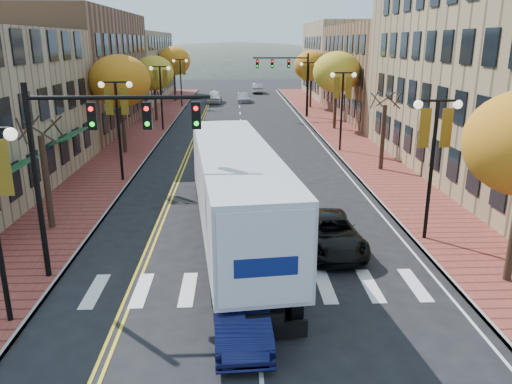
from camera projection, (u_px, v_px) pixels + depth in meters
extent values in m
plane|color=black|center=(257.00, 319.00, 15.51)|extent=(200.00, 200.00, 0.00)
cube|color=brown|center=(145.00, 133.00, 46.20)|extent=(4.00, 85.00, 0.15)
cube|color=brown|center=(337.00, 132.00, 46.92)|extent=(4.00, 85.00, 0.15)
cube|color=brown|center=(63.00, 71.00, 47.64)|extent=(12.00, 24.00, 11.00)
cube|color=#9E8966|center=(121.00, 66.00, 71.76)|extent=(12.00, 26.00, 9.50)
cube|color=brown|center=(408.00, 72.00, 54.95)|extent=(15.00, 24.00, 10.00)
cube|color=#9E8966|center=(360.00, 60.00, 75.83)|extent=(15.00, 20.00, 11.00)
cylinder|color=#382619|center=(47.00, 182.00, 22.14)|extent=(0.28, 0.28, 4.20)
cylinder|color=#382619|center=(123.00, 120.00, 37.34)|extent=(0.28, 0.28, 4.90)
ellipsoid|color=orange|center=(120.00, 81.00, 36.50)|extent=(4.48, 4.48, 3.81)
cylinder|color=#382619|center=(155.00, 99.00, 52.68)|extent=(0.28, 0.28, 4.55)
ellipsoid|color=yellow|center=(154.00, 73.00, 51.91)|extent=(4.16, 4.16, 3.54)
cylinder|color=#382619|center=(175.00, 83.00, 69.82)|extent=(0.28, 0.28, 5.04)
ellipsoid|color=orange|center=(174.00, 61.00, 68.96)|extent=(4.61, 4.61, 3.92)
cylinder|color=#382619|center=(383.00, 138.00, 32.42)|extent=(0.28, 0.28, 4.20)
cylinder|color=#382619|center=(335.00, 103.00, 47.62)|extent=(0.28, 0.28, 4.90)
ellipsoid|color=yellow|center=(337.00, 72.00, 46.78)|extent=(4.48, 4.48, 3.81)
cylinder|color=#382619|center=(311.00, 88.00, 62.93)|extent=(0.28, 0.28, 4.76)
ellipsoid|color=orange|center=(311.00, 66.00, 62.13)|extent=(4.35, 4.35, 3.70)
sphere|color=#FFF2CC|center=(11.00, 134.00, 13.54)|extent=(0.36, 0.36, 0.36)
cube|color=gold|center=(3.00, 168.00, 13.80)|extent=(0.45, 0.03, 1.60)
cylinder|color=black|center=(119.00, 133.00, 29.63)|extent=(0.16, 0.16, 6.00)
cylinder|color=black|center=(115.00, 82.00, 28.76)|extent=(1.60, 0.10, 0.10)
sphere|color=#FFF2CC|center=(101.00, 85.00, 28.77)|extent=(0.36, 0.36, 0.36)
sphere|color=#FFF2CC|center=(129.00, 85.00, 28.84)|extent=(0.36, 0.36, 0.36)
cube|color=gold|center=(109.00, 101.00, 29.06)|extent=(0.45, 0.03, 1.60)
cube|color=gold|center=(124.00, 101.00, 29.10)|extent=(0.45, 0.03, 1.60)
cylinder|color=black|center=(161.00, 99.00, 46.84)|extent=(0.16, 0.16, 6.00)
cylinder|color=black|center=(160.00, 67.00, 45.97)|extent=(1.60, 0.10, 0.10)
sphere|color=#FFF2CC|center=(151.00, 68.00, 45.98)|extent=(0.36, 0.36, 0.36)
sphere|color=#FFF2CC|center=(168.00, 68.00, 46.04)|extent=(0.36, 0.36, 0.36)
cube|color=gold|center=(155.00, 79.00, 46.27)|extent=(0.45, 0.03, 1.60)
cube|color=gold|center=(165.00, 79.00, 46.30)|extent=(0.45, 0.03, 1.60)
cylinder|color=black|center=(181.00, 84.00, 64.05)|extent=(0.16, 0.16, 6.00)
cylinder|color=black|center=(180.00, 60.00, 63.17)|extent=(1.60, 0.10, 0.10)
sphere|color=#FFF2CC|center=(174.00, 61.00, 63.19)|extent=(0.36, 0.36, 0.36)
sphere|color=#FFF2CC|center=(186.00, 61.00, 63.25)|extent=(0.36, 0.36, 0.36)
cube|color=gold|center=(177.00, 68.00, 63.48)|extent=(0.45, 0.03, 1.60)
cube|color=gold|center=(184.00, 68.00, 63.51)|extent=(0.45, 0.03, 1.60)
cylinder|color=black|center=(431.00, 174.00, 20.67)|extent=(0.16, 0.16, 6.00)
cylinder|color=black|center=(439.00, 101.00, 19.80)|extent=(1.60, 0.10, 0.10)
sphere|color=#FFF2CC|center=(418.00, 105.00, 19.81)|extent=(0.36, 0.36, 0.36)
sphere|color=#FFF2CC|center=(458.00, 104.00, 19.88)|extent=(0.36, 0.36, 0.36)
cube|color=gold|center=(425.00, 128.00, 20.10)|extent=(0.45, 0.03, 1.60)
cube|color=gold|center=(447.00, 128.00, 20.14)|extent=(0.45, 0.03, 1.60)
cylinder|color=black|center=(342.00, 113.00, 37.88)|extent=(0.16, 0.16, 6.00)
cylinder|color=black|center=(344.00, 73.00, 37.01)|extent=(1.60, 0.10, 0.10)
sphere|color=#FFF2CC|center=(333.00, 75.00, 37.02)|extent=(0.36, 0.36, 0.36)
sphere|color=#FFF2CC|center=(354.00, 75.00, 37.08)|extent=(0.36, 0.36, 0.36)
cube|color=gold|center=(337.00, 88.00, 37.31)|extent=(0.45, 0.03, 1.60)
cube|color=gold|center=(349.00, 88.00, 37.35)|extent=(0.45, 0.03, 1.60)
cylinder|color=black|center=(308.00, 91.00, 55.09)|extent=(0.16, 0.16, 6.00)
cylinder|color=black|center=(309.00, 63.00, 54.21)|extent=(1.60, 0.10, 0.10)
sphere|color=#FFF2CC|center=(301.00, 64.00, 54.23)|extent=(0.36, 0.36, 0.36)
sphere|color=#FFF2CC|center=(316.00, 64.00, 54.29)|extent=(0.36, 0.36, 0.36)
cube|color=gold|center=(304.00, 73.00, 54.52)|extent=(0.45, 0.03, 1.60)
cube|color=gold|center=(313.00, 73.00, 54.55)|extent=(0.45, 0.03, 1.60)
cylinder|color=black|center=(37.00, 186.00, 17.06)|extent=(0.20, 0.20, 7.00)
cylinder|color=black|center=(119.00, 98.00, 16.31)|extent=(6.00, 0.14, 0.14)
cube|color=black|center=(92.00, 116.00, 16.45)|extent=(0.30, 0.25, 0.90)
sphere|color=#FF0C0C|center=(91.00, 109.00, 16.24)|extent=(0.16, 0.16, 0.16)
cube|color=black|center=(147.00, 116.00, 16.52)|extent=(0.30, 0.25, 0.90)
sphere|color=#FF0C0C|center=(146.00, 109.00, 16.31)|extent=(0.16, 0.16, 0.16)
cube|color=black|center=(196.00, 115.00, 16.59)|extent=(0.30, 0.25, 0.90)
sphere|color=#FF0C0C|center=(196.00, 108.00, 16.38)|extent=(0.16, 0.16, 0.16)
cylinder|color=black|center=(307.00, 86.00, 54.94)|extent=(0.20, 0.20, 7.00)
cylinder|color=black|center=(281.00, 58.00, 53.95)|extent=(6.00, 0.14, 0.14)
cube|color=black|center=(289.00, 64.00, 54.16)|extent=(0.30, 0.25, 0.90)
sphere|color=#FF0C0C|center=(289.00, 61.00, 53.95)|extent=(0.16, 0.16, 0.16)
cube|color=black|center=(272.00, 64.00, 54.08)|extent=(0.30, 0.25, 0.90)
sphere|color=#FF0C0C|center=(272.00, 61.00, 53.88)|extent=(0.16, 0.16, 0.16)
cube|color=black|center=(257.00, 64.00, 54.02)|extent=(0.30, 0.25, 0.90)
sphere|color=#FF0C0C|center=(257.00, 61.00, 53.81)|extent=(0.16, 0.16, 0.16)
cube|color=black|center=(236.00, 230.00, 20.26)|extent=(2.62, 14.00, 0.38)
cube|color=silver|center=(236.00, 186.00, 19.71)|extent=(4.32, 14.19, 3.01)
cube|color=black|center=(219.00, 161.00, 28.14)|extent=(3.03, 3.50, 2.69)
cylinder|color=black|center=(220.00, 311.00, 14.92)|extent=(0.49, 1.11, 1.07)
cylinder|color=black|center=(294.00, 305.00, 15.25)|extent=(0.49, 1.11, 1.07)
cylinder|color=black|center=(217.00, 290.00, 16.14)|extent=(0.49, 1.11, 1.07)
cylinder|color=black|center=(285.00, 285.00, 16.47)|extent=(0.49, 1.11, 1.07)
cylinder|color=black|center=(200.00, 189.00, 27.11)|extent=(0.49, 1.11, 1.07)
cylinder|color=black|center=(241.00, 188.00, 27.44)|extent=(0.49, 1.11, 1.07)
cylinder|color=black|center=(198.00, 178.00, 29.35)|extent=(0.49, 1.11, 1.07)
cylinder|color=black|center=(236.00, 176.00, 29.68)|extent=(0.49, 1.11, 1.07)
imported|color=#0D1136|center=(241.00, 310.00, 14.56)|extent=(1.78, 4.53, 1.47)
imported|color=black|center=(329.00, 233.00, 20.50)|extent=(2.60, 5.20, 1.41)
imported|color=silver|center=(214.00, 97.00, 69.19)|extent=(2.05, 4.86, 1.64)
imported|color=#AAAAB1|center=(244.00, 98.00, 69.84)|extent=(1.86, 4.47, 1.29)
imported|color=#A0A1A8|center=(257.00, 88.00, 81.92)|extent=(1.70, 4.74, 1.55)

